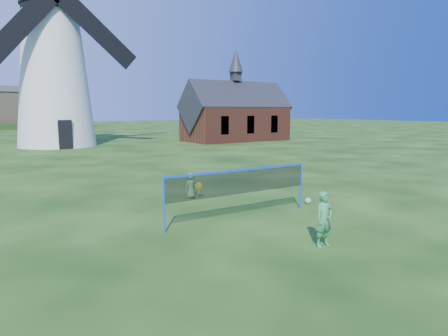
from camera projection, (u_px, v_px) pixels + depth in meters
ground at (227, 219)px, 12.26m from camera, size 220.00×220.00×0.00m
windmill at (54, 67)px, 35.87m from camera, size 13.56×6.76×19.83m
chapel at (236, 115)px, 43.29m from camera, size 11.40×5.53×9.64m
badminton_net at (240, 183)px, 12.04m from camera, size 5.05×0.05×1.55m
player_girl at (324, 219)px, 9.73m from camera, size 0.67×0.36×1.36m
player_boy at (191, 186)px, 15.09m from camera, size 0.62×0.43×0.96m
play_ball at (308, 201)px, 14.24m from camera, size 0.22×0.22×0.22m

